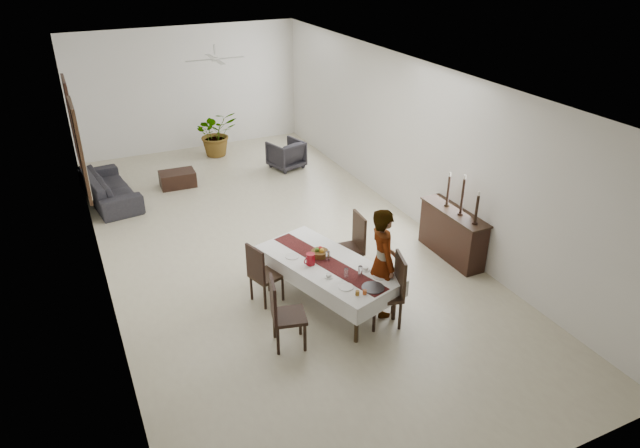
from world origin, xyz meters
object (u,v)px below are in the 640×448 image
Objects in this scene: sofa at (110,187)px; woman at (383,262)px; dining_table_top at (328,264)px; sideboard_body at (452,235)px; red_pitcher at (311,259)px.

woman is at bearing -159.16° from sofa.
dining_table_top is 1.26× the size of woman.
dining_table_top is 2.67m from sideboard_body.
sideboard_body reaches higher than dining_table_top.
dining_table_top is 1.02× the size of sofa.
sideboard_body reaches higher than sofa.
dining_table_top is 1.51× the size of sideboard_body.
woman is (0.88, -0.67, 0.08)m from red_pitcher.
dining_table_top is at bearing -173.35° from sideboard_body.
red_pitcher reaches higher than sofa.
sideboard_body is (2.02, 0.91, -0.44)m from woman.
red_pitcher is 2.93m from sideboard_body.
dining_table_top reaches higher than sofa.
woman is at bearing -155.72° from sideboard_body.
sideboard_body is at bearing 4.78° from red_pitcher.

